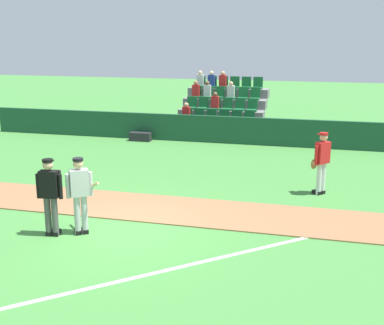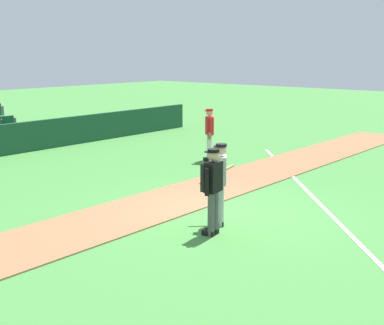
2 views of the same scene
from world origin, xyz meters
name	(u,v)px [view 2 (image 2 of 2)]	position (x,y,z in m)	size (l,w,h in m)	color
ground_plane	(224,214)	(0.00, 0.00, 0.00)	(80.00, 80.00, 0.00)	#42843A
infield_dirt_path	(171,200)	(0.00, 1.62, 0.01)	(28.00, 2.07, 0.03)	#936642
foul_line_chalk	(307,191)	(3.00, -0.50, 0.01)	(12.00, 0.10, 0.01)	white
batter_grey_jersey	(221,181)	(-0.69, -0.41, 0.97)	(0.73, 0.70, 1.76)	#B2B2B2
umpire_home_plate	(212,187)	(-1.28, -0.65, 1.00)	(0.58, 0.35, 1.76)	#4C4C4C
runner_red_jersey	(209,133)	(4.44, 3.95, 0.96)	(0.54, 0.52, 1.76)	silver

